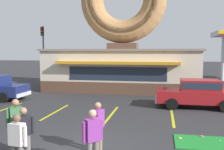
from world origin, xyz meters
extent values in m
cube|color=brown|center=(-0.85, 14.00, 0.45)|extent=(12.00, 6.00, 0.90)
cube|color=beige|center=(-0.85, 14.00, 2.05)|extent=(12.00, 6.00, 2.30)
cube|color=gray|center=(-0.85, 14.00, 3.28)|extent=(12.30, 6.30, 0.16)
cube|color=orange|center=(-0.85, 10.70, 2.35)|extent=(9.00, 0.60, 0.20)
cube|color=#232D3D|center=(-0.85, 10.98, 1.55)|extent=(7.20, 0.03, 1.00)
cube|color=brown|center=(-0.85, 14.00, 3.61)|extent=(2.40, 1.80, 0.50)
torus|color=#B27F4C|center=(-0.85, 14.00, 7.41)|extent=(7.10, 1.90, 7.10)
torus|color=#D8667F|center=(3.88, 2.16, 0.05)|extent=(0.13, 0.13, 0.04)
torus|color=#E5C666|center=(3.08, 1.77, 0.05)|extent=(0.13, 0.13, 0.04)
sphere|color=white|center=(4.42, 1.75, 0.05)|extent=(0.04, 0.04, 0.04)
cube|color=silver|center=(-6.34, 7.61, 0.42)|extent=(0.14, 1.67, 0.24)
cylinder|color=black|center=(-7.18, 8.51, 0.32)|extent=(0.65, 0.24, 0.64)
cylinder|color=black|center=(-7.22, 6.75, 0.32)|extent=(0.65, 0.24, 0.64)
cube|color=maroon|center=(4.34, 7.50, 0.66)|extent=(4.43, 1.85, 0.68)
cube|color=maroon|center=(4.49, 7.49, 1.30)|extent=(2.13, 1.60, 0.60)
cube|color=#232D3D|center=(4.49, 7.49, 1.32)|extent=(2.05, 1.62, 0.36)
cube|color=silver|center=(2.11, 7.54, 0.42)|extent=(0.13, 1.67, 0.24)
cylinder|color=black|center=(2.96, 6.64, 0.32)|extent=(0.64, 0.23, 0.64)
cylinder|color=black|center=(3.00, 8.40, 0.32)|extent=(0.64, 0.23, 0.64)
cylinder|color=black|center=(5.73, 8.35, 0.32)|extent=(0.64, 0.23, 0.64)
cylinder|color=#474C66|center=(-2.01, -0.32, 0.41)|extent=(0.15, 0.15, 0.83)
cylinder|color=#474C66|center=(-2.15, -0.46, 0.41)|extent=(0.15, 0.15, 0.83)
cube|color=#386B42|center=(-2.08, -0.39, 1.13)|extent=(0.44, 0.44, 0.61)
cylinder|color=#386B42|center=(-1.91, -0.21, 1.10)|extent=(0.10, 0.10, 0.56)
cylinder|color=#386B42|center=(-2.26, -0.56, 1.10)|extent=(0.10, 0.10, 0.56)
sphere|color=#9E7051|center=(-2.08, -0.39, 1.58)|extent=(0.22, 0.22, 0.22)
cube|color=silver|center=(-1.22, -1.77, 1.06)|extent=(0.41, 0.30, 0.57)
cylinder|color=silver|center=(-0.97, -1.81, 1.03)|extent=(0.10, 0.10, 0.52)
cylinder|color=silver|center=(-1.47, -1.73, 1.03)|extent=(0.10, 0.10, 0.52)
sphere|color=brown|center=(-1.22, -1.77, 1.47)|extent=(0.21, 0.21, 0.21)
cube|color=#8C3393|center=(0.62, -1.20, 1.10)|extent=(0.44, 0.43, 0.59)
cylinder|color=#8C3393|center=(0.43, -1.36, 1.07)|extent=(0.10, 0.10, 0.54)
cylinder|color=#8C3393|center=(0.81, -1.03, 1.07)|extent=(0.10, 0.10, 0.54)
sphere|color=tan|center=(0.62, -1.20, 1.54)|extent=(0.22, 0.22, 0.22)
cylinder|color=#7F7056|center=(0.41, 0.01, 0.39)|extent=(0.15, 0.15, 0.77)
cylinder|color=#7F7056|center=(0.48, 0.20, 0.39)|extent=(0.15, 0.15, 0.77)
cube|color=#8C3393|center=(0.45, 0.11, 1.06)|extent=(0.36, 0.44, 0.57)
cylinder|color=#8C3393|center=(0.36, -0.13, 1.03)|extent=(0.10, 0.10, 0.52)
cylinder|color=#8C3393|center=(0.54, 0.34, 1.03)|extent=(0.10, 0.10, 0.52)
sphere|color=#9E7051|center=(0.45, 0.11, 1.47)|extent=(0.21, 0.21, 0.21)
cylinder|color=slate|center=(-1.43, -0.87, 0.38)|extent=(0.15, 0.15, 0.76)
cylinder|color=slate|center=(-1.59, -0.99, 0.38)|extent=(0.15, 0.15, 0.76)
cube|color=black|center=(-1.51, -0.93, 1.04)|extent=(0.45, 0.42, 0.56)
cylinder|color=black|center=(-1.31, -0.78, 1.01)|extent=(0.10, 0.10, 0.51)
cylinder|color=black|center=(-1.71, -1.08, 1.01)|extent=(0.10, 0.10, 0.51)
sphere|color=#9E7051|center=(-1.51, -0.93, 1.45)|extent=(0.20, 0.20, 0.20)
cylinder|color=#232833|center=(4.33, 11.10, 0.47)|extent=(0.56, 0.56, 0.95)
torus|color=black|center=(4.33, 11.10, 0.95)|extent=(0.57, 0.57, 0.05)
cylinder|color=#595B60|center=(-9.82, 17.89, 2.90)|extent=(0.16, 0.16, 5.80)
cube|color=black|center=(-9.82, 17.71, 5.25)|extent=(0.28, 0.24, 0.90)
sphere|color=red|center=(-9.82, 17.59, 5.55)|extent=(0.18, 0.18, 0.18)
sphere|color=orange|center=(-9.82, 17.59, 5.25)|extent=(0.18, 0.18, 0.18)
sphere|color=green|center=(-9.82, 17.59, 4.95)|extent=(0.18, 0.18, 0.18)
cylinder|color=silver|center=(8.85, 22.31, 2.40)|extent=(0.40, 0.40, 4.80)
cube|color=yellow|center=(-6.07, 5.00, 0.00)|extent=(0.12, 3.60, 0.01)
cube|color=yellow|center=(-3.07, 5.00, 0.00)|extent=(0.12, 3.60, 0.01)
cube|color=yellow|center=(-0.07, 5.00, 0.00)|extent=(0.12, 3.60, 0.01)
cube|color=yellow|center=(2.93, 5.00, 0.00)|extent=(0.12, 3.60, 0.01)
camera|label=1|loc=(2.39, -7.72, 3.16)|focal=42.00mm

